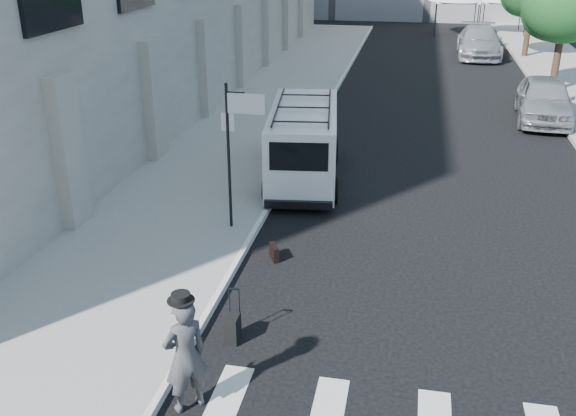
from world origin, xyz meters
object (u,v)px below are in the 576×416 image
at_px(cargo_van, 304,142).
at_px(briefcase, 274,252).
at_px(suitcase, 233,328).
at_px(businessman, 185,356).
at_px(parked_car_a, 545,99).
at_px(parked_car_b, 479,46).
at_px(parked_car_c, 479,42).

bearing_deg(cargo_van, briefcase, -94.45).
distance_m(suitcase, cargo_van, 8.44).
distance_m(businessman, parked_car_a, 19.86).
relative_size(suitcase, parked_car_b, 0.25).
height_order(businessman, suitcase, businessman).
bearing_deg(businessman, briefcase, -137.07).
xyz_separation_m(briefcase, parked_car_c, (6.27, 27.04, 0.68)).
relative_size(briefcase, parked_car_c, 0.07).
relative_size(briefcase, parked_car_b, 0.11).
height_order(briefcase, parked_car_b, parked_car_b).
distance_m(briefcase, cargo_van, 5.30).
bearing_deg(cargo_van, parked_car_c, 66.13).
xyz_separation_m(suitcase, parked_car_b, (6.32, 30.04, 0.40)).
height_order(cargo_van, parked_car_b, cargo_van).
bearing_deg(suitcase, cargo_van, 91.18).
bearing_deg(parked_car_a, businessman, -108.83).
relative_size(cargo_van, parked_car_c, 0.99).
bearing_deg(suitcase, parked_car_a, 64.45).
bearing_deg(parked_car_b, parked_car_a, -86.39).
height_order(briefcase, parked_car_a, parked_car_a).
bearing_deg(parked_car_a, cargo_van, -130.11).
relative_size(parked_car_a, parked_car_c, 0.84).
bearing_deg(briefcase, businessman, -119.53).
relative_size(briefcase, cargo_van, 0.08).
relative_size(cargo_van, parked_car_b, 1.44).
distance_m(briefcase, parked_car_a, 15.30).
bearing_deg(cargo_van, parked_car_a, 37.87).
height_order(cargo_van, parked_car_a, cargo_van).
distance_m(parked_car_a, parked_car_b, 13.73).
bearing_deg(businessman, suitcase, -140.41).
bearing_deg(parked_car_c, suitcase, -100.81).
xyz_separation_m(businessman, suitcase, (0.20, 1.81, -0.68)).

